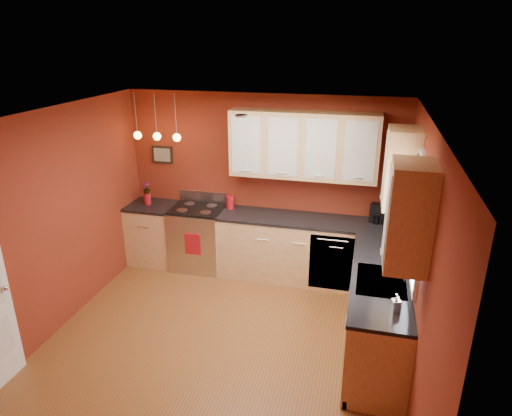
% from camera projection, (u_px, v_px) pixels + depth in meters
% --- Properties ---
extents(floor, '(4.20, 4.20, 0.00)m').
position_uv_depth(floor, '(220.00, 347.00, 5.21)').
color(floor, brown).
rests_on(floor, ground).
extents(ceiling, '(4.00, 4.20, 0.02)m').
position_uv_depth(ceiling, '(212.00, 119.00, 4.28)').
color(ceiling, silver).
rests_on(ceiling, wall_back).
extents(wall_back, '(4.00, 0.02, 2.60)m').
position_uv_depth(wall_back, '(263.00, 184.00, 6.65)').
color(wall_back, maroon).
rests_on(wall_back, floor).
extents(wall_front, '(4.00, 0.02, 2.60)m').
position_uv_depth(wall_front, '(108.00, 385.00, 2.84)').
color(wall_front, maroon).
rests_on(wall_front, floor).
extents(wall_left, '(0.02, 4.20, 2.60)m').
position_uv_depth(wall_left, '(50.00, 226.00, 5.20)').
color(wall_left, maroon).
rests_on(wall_left, floor).
extents(wall_right, '(0.02, 4.20, 2.60)m').
position_uv_depth(wall_right, '(418.00, 266.00, 4.29)').
color(wall_right, maroon).
rests_on(wall_right, floor).
extents(base_cabinets_back_left, '(0.70, 0.60, 0.90)m').
position_uv_depth(base_cabinets_back_left, '(154.00, 234.00, 7.05)').
color(base_cabinets_back_left, '#E6B67B').
rests_on(base_cabinets_back_left, floor).
extents(base_cabinets_back_right, '(2.54, 0.60, 0.90)m').
position_uv_depth(base_cabinets_back_right, '(307.00, 251.00, 6.51)').
color(base_cabinets_back_right, '#E6B67B').
rests_on(base_cabinets_back_right, floor).
extents(base_cabinets_right, '(0.60, 2.10, 0.90)m').
position_uv_depth(base_cabinets_right, '(377.00, 312.00, 5.07)').
color(base_cabinets_right, '#E6B67B').
rests_on(base_cabinets_right, floor).
extents(counter_back_left, '(0.70, 0.62, 0.04)m').
position_uv_depth(counter_back_left, '(152.00, 206.00, 6.89)').
color(counter_back_left, black).
rests_on(counter_back_left, base_cabinets_back_left).
extents(counter_back_right, '(2.54, 0.62, 0.04)m').
position_uv_depth(counter_back_right, '(309.00, 220.00, 6.34)').
color(counter_back_right, black).
rests_on(counter_back_right, base_cabinets_back_right).
extents(counter_right, '(0.62, 2.10, 0.04)m').
position_uv_depth(counter_right, '(381.00, 275.00, 4.90)').
color(counter_right, black).
rests_on(counter_right, base_cabinets_right).
extents(gas_range, '(0.76, 0.64, 1.11)m').
position_uv_depth(gas_range, '(199.00, 237.00, 6.88)').
color(gas_range, silver).
rests_on(gas_range, floor).
extents(dishwasher_front, '(0.60, 0.02, 0.80)m').
position_uv_depth(dishwasher_front, '(331.00, 263.00, 6.16)').
color(dishwasher_front, silver).
rests_on(dishwasher_front, base_cabinets_back_right).
extents(sink, '(0.50, 0.70, 0.33)m').
position_uv_depth(sink, '(381.00, 283.00, 4.76)').
color(sink, gray).
rests_on(sink, counter_right).
extents(window, '(0.06, 1.02, 1.22)m').
position_uv_depth(window, '(418.00, 216.00, 4.43)').
color(window, white).
rests_on(window, wall_right).
extents(upper_cabinets_back, '(2.00, 0.35, 0.90)m').
position_uv_depth(upper_cabinets_back, '(303.00, 145.00, 6.12)').
color(upper_cabinets_back, '#E6B67B').
rests_on(upper_cabinets_back, wall_back).
extents(upper_cabinets_right, '(0.35, 1.95, 0.90)m').
position_uv_depth(upper_cabinets_right, '(405.00, 189.00, 4.39)').
color(upper_cabinets_right, '#E6B67B').
rests_on(upper_cabinets_right, wall_right).
extents(wall_picture, '(0.32, 0.03, 0.26)m').
position_uv_depth(wall_picture, '(162.00, 155.00, 6.86)').
color(wall_picture, black).
rests_on(wall_picture, wall_back).
extents(pendant_lights, '(0.71, 0.11, 0.66)m').
position_uv_depth(pendant_lights, '(157.00, 136.00, 6.41)').
color(pendant_lights, gray).
rests_on(pendant_lights, ceiling).
extents(red_canister, '(0.13, 0.13, 0.20)m').
position_uv_depth(red_canister, '(230.00, 202.00, 6.69)').
color(red_canister, maroon).
rests_on(red_canister, counter_back_right).
extents(red_vase, '(0.11, 0.11, 0.17)m').
position_uv_depth(red_vase, '(147.00, 199.00, 6.88)').
color(red_vase, maroon).
rests_on(red_vase, counter_back_left).
extents(flowers, '(0.13, 0.13, 0.18)m').
position_uv_depth(flowers, '(147.00, 189.00, 6.82)').
color(flowers, maroon).
rests_on(flowers, red_vase).
extents(coffee_maker, '(0.21, 0.21, 0.26)m').
position_uv_depth(coffee_maker, '(377.00, 214.00, 6.19)').
color(coffee_maker, black).
rests_on(coffee_maker, counter_back_right).
extents(soap_pump, '(0.10, 0.10, 0.17)m').
position_uv_depth(soap_pump, '(396.00, 303.00, 4.20)').
color(soap_pump, white).
rests_on(soap_pump, counter_right).
extents(dish_towel, '(0.24, 0.02, 0.32)m').
position_uv_depth(dish_towel, '(193.00, 244.00, 6.55)').
color(dish_towel, maroon).
rests_on(dish_towel, gas_range).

